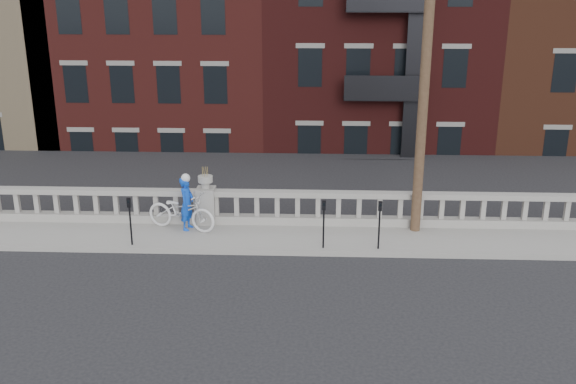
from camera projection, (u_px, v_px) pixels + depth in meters
The scene contains 11 objects.
ground at pixel (181, 285), 15.69m from camera, with size 120.00×120.00×0.00m, color black.
sidewalk at pixel (202, 237), 18.52m from camera, with size 32.00×2.20×0.15m, color gray.
balustrade at pixel (206, 207), 19.24m from camera, with size 28.00×0.34×1.03m.
planter_pedestal at pixel (206, 201), 19.19m from camera, with size 0.55×0.55×1.76m.
lower_level at pixel (269, 64), 36.75m from camera, with size 80.00×44.00×20.80m.
utility_pole at pixel (426, 54), 17.25m from camera, with size 1.60×0.28×10.00m.
parking_meter_a at pixel (130, 216), 17.50m from camera, with size 0.10×0.09×1.36m.
parking_meter_b at pixel (324, 219), 17.29m from camera, with size 0.10×0.09×1.36m.
parking_meter_c at pixel (379, 220), 17.23m from camera, with size 0.10×0.09×1.36m.
bicycle at pixel (181, 211), 18.71m from camera, with size 0.75×2.16×1.14m, color silver.
cyclist at pixel (187, 203), 18.66m from camera, with size 0.58×0.38×1.58m, color blue.
Camera 1 is at (3.20, -14.09, 7.03)m, focal length 40.00 mm.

